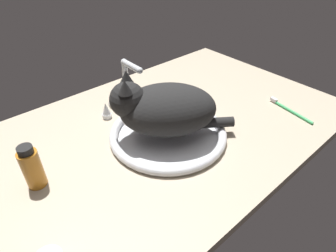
% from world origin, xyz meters
% --- Properties ---
extents(countertop, '(1.19, 0.78, 0.03)m').
position_xyz_m(countertop, '(0.00, 0.00, 0.01)').
color(countertop, '#B7A88E').
rests_on(countertop, ground).
extents(sink_basin, '(0.37, 0.37, 0.03)m').
position_xyz_m(sink_basin, '(-0.06, -0.05, 0.04)').
color(sink_basin, white).
rests_on(sink_basin, countertop).
extents(faucet, '(0.21, 0.12, 0.19)m').
position_xyz_m(faucet, '(-0.06, 0.16, 0.11)').
color(faucet, silver).
rests_on(faucet, countertop).
extents(cat, '(0.35, 0.32, 0.19)m').
position_xyz_m(cat, '(-0.07, -0.03, 0.14)').
color(cat, black).
rests_on(cat, sink_basin).
extents(amber_bottle, '(0.05, 0.05, 0.13)m').
position_xyz_m(amber_bottle, '(-0.44, 0.03, 0.09)').
color(amber_bottle, '#C67A23').
rests_on(amber_bottle, countertop).
extents(toothbrush, '(0.04, 0.18, 0.02)m').
position_xyz_m(toothbrush, '(0.37, -0.23, 0.04)').
color(toothbrush, '#3FB266').
rests_on(toothbrush, countertop).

